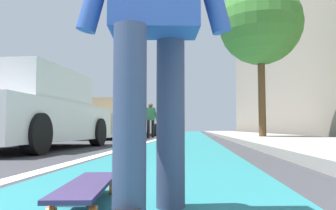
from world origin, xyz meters
TOP-DOWN VIEW (x-y plane):
  - ground_plane at (10.00, 0.00)m, footprint 80.00×80.00m
  - bike_lane_paint at (24.00, 0.00)m, footprint 56.00×1.85m
  - lane_stripe_white at (20.00, 1.07)m, footprint 52.00×0.16m
  - sidewalk_curb at (18.00, -3.02)m, footprint 52.00×3.20m
  - building_facade at (22.00, -5.90)m, footprint 40.00×1.20m
  - skateboard at (1.29, 0.21)m, footprint 0.86×0.29m
  - skater_person at (1.14, -0.13)m, footprint 0.48×0.72m
  - parked_car_near at (5.79, 2.83)m, footprint 4.45×2.15m
  - parked_car_mid at (12.57, 2.88)m, footprint 4.41×2.03m
  - parked_car_far at (18.97, 2.81)m, footprint 4.36×2.06m
  - parked_car_end at (24.74, 2.76)m, footprint 4.55×1.97m
  - traffic_light at (23.23, 1.47)m, footprint 0.33×0.28m
  - street_tree_mid at (11.60, -2.62)m, footprint 2.90×2.90m
  - pedestrian_distant at (14.58, 1.67)m, footprint 0.43×0.67m

SIDE VIEW (x-z plane):
  - ground_plane at x=10.00m, z-range 0.00..0.00m
  - bike_lane_paint at x=24.00m, z-range 0.00..0.00m
  - lane_stripe_white at x=20.00m, z-range 0.00..0.01m
  - sidewalk_curb at x=18.00m, z-range 0.00..0.13m
  - skateboard at x=1.29m, z-range 0.04..0.15m
  - parked_car_near at x=5.79m, z-range -0.03..1.44m
  - parked_car_end at x=24.74m, z-range -0.03..1.46m
  - parked_car_far at x=18.97m, z-range -0.03..1.46m
  - parked_car_mid at x=12.57m, z-range -0.02..1.46m
  - pedestrian_distant at x=14.58m, z-range 0.11..1.64m
  - skater_person at x=1.14m, z-range 0.12..1.76m
  - traffic_light at x=23.23m, z-range 0.84..5.34m
  - street_tree_mid at x=11.60m, z-range 1.30..6.84m
  - building_facade at x=22.00m, z-range 0.00..8.59m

